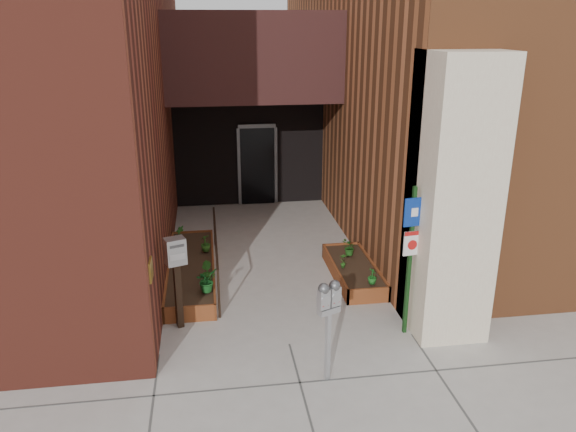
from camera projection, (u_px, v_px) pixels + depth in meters
name	position (u px, v px, depth m)	size (l,w,h in m)	color
ground	(289.00, 344.00, 8.77)	(80.00, 80.00, 0.00)	#9E9991
architecture	(240.00, 12.00, 13.54)	(20.00, 14.60, 10.00)	maroon
planter_left	(191.00, 271.00, 11.03)	(0.90, 3.60, 0.30)	brown
planter_right	(353.00, 271.00, 11.00)	(0.80, 2.20, 0.30)	brown
handrail	(216.00, 241.00, 10.85)	(0.04, 3.34, 0.90)	black
parking_meter	(329.00, 305.00, 7.54)	(0.35, 0.24, 1.51)	#A4A3A6
sign_post	(411.00, 246.00, 8.60)	(0.34, 0.10, 2.46)	#153B16
payment_dropbox	(176.00, 264.00, 8.91)	(0.37, 0.32, 1.57)	black
shrub_left_a	(206.00, 280.00, 9.77)	(0.37, 0.37, 0.41)	#1A5B20
shrub_left_b	(206.00, 272.00, 10.12)	(0.22, 0.22, 0.39)	#205217
shrub_left_c	(206.00, 243.00, 11.49)	(0.20, 0.20, 0.35)	#255217
shrub_left_d	(181.00, 235.00, 11.83)	(0.21, 0.21, 0.41)	#1F611B
shrub_right_a	(372.00, 276.00, 10.07)	(0.16, 0.16, 0.29)	#1C631D
shrub_right_b	(343.00, 260.00, 10.71)	(0.16, 0.16, 0.30)	#29621C
shrub_right_c	(349.00, 248.00, 11.28)	(0.29, 0.29, 0.33)	#1F5418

